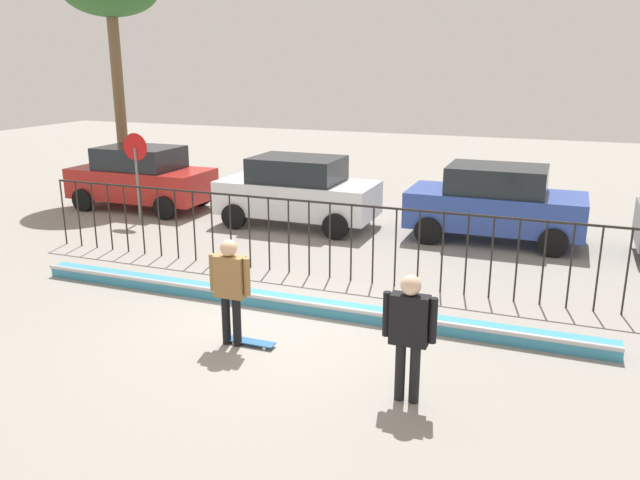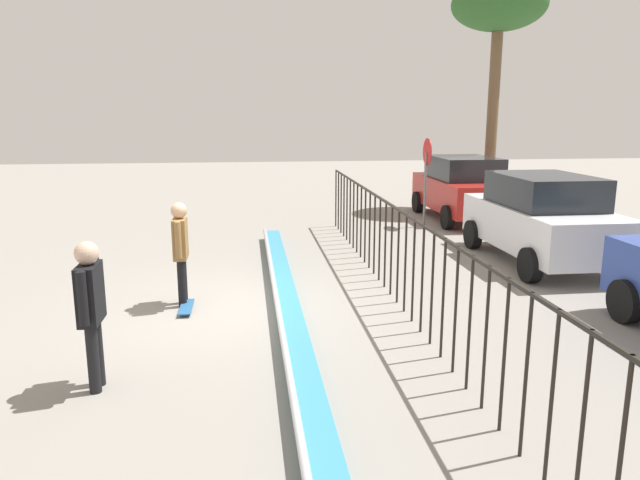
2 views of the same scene
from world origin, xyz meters
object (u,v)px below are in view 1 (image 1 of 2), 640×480
Objects in this scene: stop_sign at (136,165)px; parked_car_blue at (495,203)px; camera_operator at (409,327)px; skateboarder at (230,283)px; skateboard at (251,342)px; parked_car_white at (297,191)px; parked_car_red at (141,177)px.

parked_car_blue is at bearing 10.16° from stop_sign.
stop_sign reaches higher than parked_car_blue.
skateboarder is at bearing 10.66° from camera_operator.
skateboard is at bearing -9.49° from skateboarder.
stop_sign is (-6.62, 6.05, 1.56)m from skateboard.
parked_car_white reaches higher than camera_operator.
skateboarder is 0.41× the size of parked_car_red.
skateboard is 0.45× the size of camera_operator.
parked_car_white is at bearing 105.47° from skateboard.
stop_sign is (-9.49, -1.70, 0.64)m from parked_car_blue.
parked_car_white is at bearing 81.54° from skateboarder.
skateboarder is 0.98× the size of camera_operator.
skateboard is at bearing -113.92° from parked_car_blue.
camera_operator is 13.26m from parked_car_red.
parked_car_red is 1.00× the size of parked_car_blue.
stop_sign is at bearing 135.34° from skateboard.
skateboarder is 3.11m from camera_operator.
camera_operator is 0.41× the size of parked_car_red.
stop_sign is at bearing -12.58° from camera_operator.
parked_car_blue is (3.17, 7.83, -0.08)m from skateboarder.
parked_car_white is at bearing 16.63° from stop_sign.
stop_sign reaches higher than camera_operator.
parked_car_white reaches higher than skateboard.
skateboard is at bearing -71.02° from parked_car_white.
parked_car_blue is (0.14, 8.53, -0.10)m from camera_operator.
parked_car_blue is at bearing 44.12° from skateboarder.
skateboarder is at bearing -44.13° from stop_sign.
parked_car_white is at bearing -2.51° from parked_car_red.
parked_car_blue is (5.21, 0.42, 0.00)m from parked_car_white.
stop_sign is (0.99, -1.47, 0.64)m from parked_car_red.
parked_car_blue is (10.48, 0.23, 0.00)m from parked_car_red.
skateboarder is 8.45m from parked_car_blue.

